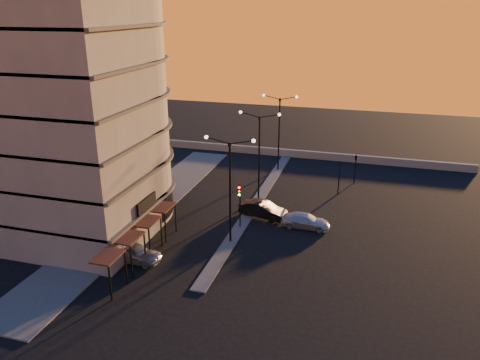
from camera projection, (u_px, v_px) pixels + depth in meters
The scene contains 14 objects.
ground at pixel (230, 242), 40.96m from camera, with size 120.00×120.00×0.00m, color black.
sidewalk_west at pixel (143, 210), 47.31m from camera, with size 5.00×40.00×0.12m, color #454543.
median at pixel (258, 199), 49.94m from camera, with size 1.20×36.00×0.12m, color #454543.
parapet at pixel (302, 154), 63.64m from camera, with size 44.00×0.50×1.00m, color slate.
building at pixel (76, 98), 40.52m from camera, with size 14.35×17.08×25.00m.
streetlamp_near at pixel (230, 182), 39.01m from camera, with size 4.32×0.32×9.51m.
streetlamp_mid at pixel (259, 149), 48.00m from camera, with size 4.32×0.32×9.51m.
streetlamp_far at pixel (279, 127), 57.00m from camera, with size 4.32×0.32×9.51m.
traffic_light_main at pixel (240, 199), 42.54m from camera, with size 0.28×0.44×4.25m.
signal_east_a at pixel (339, 178), 50.77m from camera, with size 0.13×0.16×3.60m.
signal_east_b at pixel (356, 158), 53.57m from camera, with size 0.42×1.99×3.60m.
car_hatchback at pixel (134, 253), 37.67m from camera, with size 1.81×4.49×1.53m, color gray.
car_sedan at pixel (263, 210), 45.59m from camera, with size 1.66×4.75×1.56m, color black.
car_wagon at pixel (305, 221), 43.49m from camera, with size 1.84×4.54×1.32m, color #B8BBC1.
Camera 1 is at (11.06, -34.78, 19.40)m, focal length 35.00 mm.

